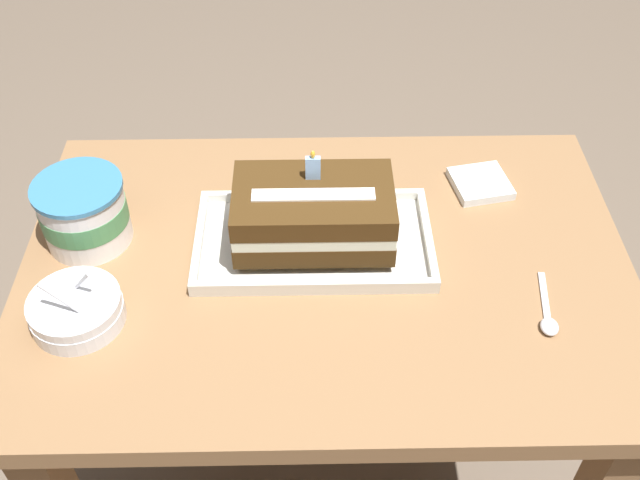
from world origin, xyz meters
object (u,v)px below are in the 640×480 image
serving_spoon_near_tray (548,320)px  foil_tray (314,242)px  ice_cream_tub (84,212)px  napkin_pile (480,184)px  birthday_cake (313,213)px  bowl_stack (76,310)px

serving_spoon_near_tray → foil_tray: bearing=153.6°
ice_cream_tub → serving_spoon_near_tray: size_ratio=1.09×
serving_spoon_near_tray → napkin_pile: bearing=98.6°
birthday_cake → serving_spoon_near_tray: size_ratio=1.92×
birthday_cake → ice_cream_tub: 0.36m
foil_tray → ice_cream_tub: size_ratio=2.69×
foil_tray → napkin_pile: bearing=25.3°
birthday_cake → napkin_pile: (0.29, 0.14, -0.06)m
birthday_cake → ice_cream_tub: birthday_cake is taller
ice_cream_tub → napkin_pile: bearing=10.0°
napkin_pile → birthday_cake: bearing=-154.7°
foil_tray → bowl_stack: (-0.35, -0.15, 0.02)m
birthday_cake → bowl_stack: size_ratio=1.82×
birthday_cake → bowl_stack: (-0.35, -0.15, -0.05)m
birthday_cake → serving_spoon_near_tray: birthday_cake is taller
birthday_cake → serving_spoon_near_tray: (0.34, -0.17, -0.06)m
napkin_pile → serving_spoon_near_tray: bearing=-81.4°
napkin_pile → foil_tray: bearing=-154.7°
birthday_cake → napkin_pile: 0.33m
birthday_cake → serving_spoon_near_tray: bearing=-26.4°
foil_tray → birthday_cake: size_ratio=1.53×
foil_tray → bowl_stack: bowl_stack is taller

